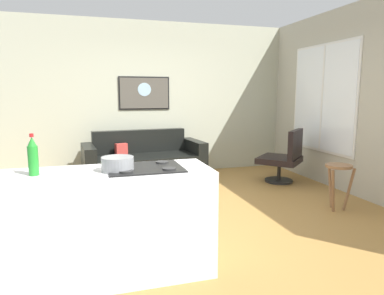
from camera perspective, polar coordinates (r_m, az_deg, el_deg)
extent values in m
cube|color=#A4773C|center=(4.45, -0.85, -11.16)|extent=(6.40, 6.40, 0.04)
cube|color=#B0B39B|center=(6.54, -6.66, 7.94)|extent=(6.40, 0.05, 2.80)
cube|color=#B2AE9C|center=(5.72, 24.65, 7.06)|extent=(0.05, 6.40, 2.80)
cube|color=black|center=(6.00, -7.79, -3.44)|extent=(1.72, 1.00, 0.46)
cube|color=black|center=(6.26, -8.63, 1.06)|extent=(1.66, 0.30, 0.40)
cube|color=black|center=(5.84, -16.58, -3.00)|extent=(0.25, 0.88, 0.67)
cube|color=black|center=(6.25, 0.38, -1.85)|extent=(0.25, 0.88, 0.67)
cube|color=#B43932|center=(6.02, -11.56, -0.30)|extent=(0.22, 0.15, 0.20)
cube|color=silver|center=(4.82, -6.73, -4.07)|extent=(1.01, 0.56, 0.02)
cylinder|color=#232326|center=(4.59, -11.84, -7.67)|extent=(0.03, 0.03, 0.42)
cylinder|color=#232326|center=(4.75, -0.72, -6.94)|extent=(0.03, 0.03, 0.42)
cylinder|color=#232326|center=(5.04, -12.28, -6.18)|extent=(0.03, 0.03, 0.42)
cylinder|color=#232326|center=(5.18, -2.13, -5.57)|extent=(0.03, 0.03, 0.42)
cylinder|color=black|center=(6.16, 14.06, -5.30)|extent=(0.47, 0.47, 0.04)
cylinder|color=black|center=(6.12, 14.13, -3.51)|extent=(0.06, 0.06, 0.35)
cube|color=black|center=(6.08, 14.19, -1.97)|extent=(0.93, 0.93, 0.10)
cube|color=black|center=(5.97, 16.65, 0.53)|extent=(0.54, 0.52, 0.48)
cylinder|color=#8C613F|center=(4.82, 23.02, -2.81)|extent=(0.33, 0.33, 0.03)
cylinder|color=#8C613F|center=(5.00, 21.79, -5.89)|extent=(0.04, 0.13, 0.56)
cylinder|color=#8C613F|center=(4.76, 22.20, -6.63)|extent=(0.13, 0.10, 0.56)
cylinder|color=#8C613F|center=(4.92, 24.43, -6.30)|extent=(0.13, 0.10, 0.56)
cube|color=white|center=(2.98, -13.36, -12.15)|extent=(1.66, 0.61, 0.89)
cube|color=black|center=(2.88, -7.72, -3.33)|extent=(0.60, 0.49, 0.01)
cylinder|color=#2D2D2D|center=(2.72, -10.82, -3.87)|extent=(0.11, 0.11, 0.01)
cylinder|color=#2D2D2D|center=(2.77, -3.80, -3.48)|extent=(0.11, 0.11, 0.01)
cylinder|color=#2D2D2D|center=(3.00, -11.36, -2.71)|extent=(0.11, 0.11, 0.01)
cylinder|color=#2D2D2D|center=(3.04, -4.96, -2.39)|extent=(0.11, 0.11, 0.01)
cylinder|color=green|center=(2.86, -24.66, -2.00)|extent=(0.07, 0.07, 0.22)
cone|color=green|center=(2.84, -24.85, 0.89)|extent=(0.07, 0.07, 0.07)
cylinder|color=red|center=(2.83, -24.92, 1.85)|extent=(0.03, 0.03, 0.03)
cylinder|color=gray|center=(2.83, -12.10, -3.66)|extent=(0.14, 0.14, 0.01)
cylinder|color=gray|center=(2.82, -12.13, -2.66)|extent=(0.26, 0.26, 0.11)
cube|color=black|center=(6.48, -7.85, 8.85)|extent=(0.93, 0.01, 0.60)
cube|color=#504C42|center=(6.48, -7.84, 8.85)|extent=(0.88, 0.02, 0.55)
cylinder|color=#99B9CA|center=(6.46, -7.84, 9.44)|extent=(0.24, 0.01, 0.24)
cube|color=silver|center=(6.16, 20.74, 7.56)|extent=(0.02, 1.60, 1.77)
cube|color=white|center=(6.16, 20.67, 7.57)|extent=(0.01, 1.52, 1.69)
cube|color=silver|center=(6.16, 20.64, 7.57)|extent=(0.01, 0.04, 1.69)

